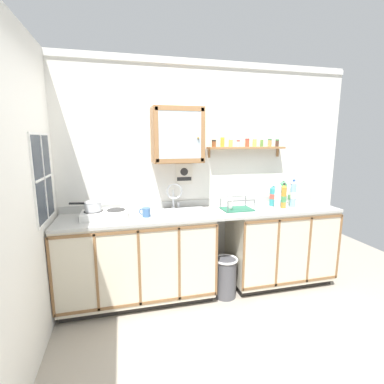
{
  "coord_description": "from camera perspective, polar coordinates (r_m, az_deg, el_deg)",
  "views": [
    {
      "loc": [
        -0.88,
        -2.53,
        1.75
      ],
      "look_at": [
        -0.12,
        0.48,
        1.16
      ],
      "focal_mm": 26.34,
      "sensor_mm": 36.0,
      "label": 1
    }
  ],
  "objects": [
    {
      "name": "hot_plate_stove",
      "position": [
        3.02,
        -17.23,
        -4.33
      ],
      "size": [
        0.46,
        0.28,
        0.07
      ],
      "color": "silver",
      "rests_on": "countertop"
    },
    {
      "name": "spice_shelf",
      "position": [
        3.43,
        10.91,
        9.08
      ],
      "size": [
        0.95,
        0.14,
        0.23
      ],
      "color": "#996B42"
    },
    {
      "name": "lower_cabinet_run",
      "position": [
        3.17,
        -10.94,
        -13.37
      ],
      "size": [
        1.61,
        0.58,
        0.93
      ],
      "color": "black",
      "rests_on": "ground"
    },
    {
      "name": "sink",
      "position": [
        3.1,
        -2.51,
        -4.36
      ],
      "size": [
        0.6,
        0.42,
        0.42
      ],
      "color": "silver",
      "rests_on": "countertop"
    },
    {
      "name": "bottle_opaque_white_5",
      "position": [
        3.69,
        19.4,
        -0.52
      ],
      "size": [
        0.07,
        0.07,
        0.26
      ],
      "color": "white",
      "rests_on": "countertop"
    },
    {
      "name": "saucepan",
      "position": [
        3.03,
        -19.48,
        -2.67
      ],
      "size": [
        0.32,
        0.17,
        0.1
      ],
      "color": "silver",
      "rests_on": "hot_plate_stove"
    },
    {
      "name": "bottle_water_blue_2",
      "position": [
        3.53,
        19.78,
        -0.42
      ],
      "size": [
        0.07,
        0.07,
        0.33
      ],
      "color": "#8CB7E0",
      "rests_on": "countertop"
    },
    {
      "name": "countertop",
      "position": [
        3.13,
        2.73,
        -4.27
      ],
      "size": [
        3.1,
        0.6,
        0.03
      ],
      "primitive_type": "cube",
      "color": "#B2B2AD",
      "rests_on": "lower_cabinet_run"
    },
    {
      "name": "warning_sign",
      "position": [
        3.28,
        -1.61,
        3.59
      ],
      "size": [
        0.2,
        0.01,
        0.24
      ],
      "color": "silver"
    },
    {
      "name": "backsplash",
      "position": [
        3.38,
        1.38,
        -2.2
      ],
      "size": [
        3.1,
        0.02,
        0.08
      ],
      "primitive_type": "cube",
      "color": "#B2B2AD",
      "rests_on": "countertop"
    },
    {
      "name": "lower_cabinet_run_right",
      "position": [
        3.66,
        17.28,
        -10.33
      ],
      "size": [
        1.23,
        0.58,
        0.93
      ],
      "color": "black",
      "rests_on": "ground"
    },
    {
      "name": "floor",
      "position": [
        3.2,
        4.62,
        -22.51
      ],
      "size": [
        6.14,
        6.14,
        0.0
      ],
      "primitive_type": "plane",
      "color": "#9E9384",
      "rests_on": "ground"
    },
    {
      "name": "bottle_soda_green_4",
      "position": [
        3.55,
        17.92,
        -0.3
      ],
      "size": [
        0.08,
        0.08,
        0.33
      ],
      "color": "#4CB266",
      "rests_on": "countertop"
    },
    {
      "name": "window",
      "position": [
        2.84,
        -28.01,
        2.55
      ],
      "size": [
        0.03,
        0.58,
        0.79
      ],
      "color": "#262D38"
    },
    {
      "name": "side_wall_left",
      "position": [
        2.41,
        -31.13,
        -1.42
      ],
      "size": [
        0.05,
        3.45,
        2.62
      ],
      "primitive_type": "cube",
      "color": "silver",
      "rests_on": "ground"
    },
    {
      "name": "mug",
      "position": [
        2.95,
        -9.28,
        -4.07
      ],
      "size": [
        0.12,
        0.08,
        0.09
      ],
      "color": "#3F6699",
      "rests_on": "countertop"
    },
    {
      "name": "dish_rack",
      "position": [
        3.25,
        8.9,
        -3.17
      ],
      "size": [
        0.34,
        0.24,
        0.16
      ],
      "color": "#26664C",
      "rests_on": "countertop"
    },
    {
      "name": "bottle_juice_amber_0",
      "position": [
        3.44,
        18.06,
        -0.92
      ],
      "size": [
        0.06,
        0.06,
        0.29
      ],
      "color": "gold",
      "rests_on": "countertop"
    },
    {
      "name": "back_wall",
      "position": [
        3.35,
        1.25,
        3.29
      ],
      "size": [
        3.74,
        0.07,
        2.62
      ],
      "color": "silver",
      "rests_on": "ground"
    },
    {
      "name": "wall_cabinet",
      "position": [
        3.08,
        -3.02,
        11.41
      ],
      "size": [
        0.54,
        0.34,
        0.58
      ],
      "color": "#996B42"
    },
    {
      "name": "trash_bin",
      "position": [
        3.31,
        6.77,
        -16.66
      ],
      "size": [
        0.27,
        0.27,
        0.45
      ],
      "color": "#4C4C51",
      "rests_on": "ground"
    },
    {
      "name": "bottle_water_clear_3",
      "position": [
        3.34,
        16.96,
        -0.8
      ],
      "size": [
        0.07,
        0.07,
        0.33
      ],
      "color": "silver",
      "rests_on": "countertop"
    },
    {
      "name": "bottle_detergent_teal_1",
      "position": [
        3.52,
        16.1,
        -0.72
      ],
      "size": [
        0.08,
        0.08,
        0.27
      ],
      "color": "teal",
      "rests_on": "countertop"
    }
  ]
}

